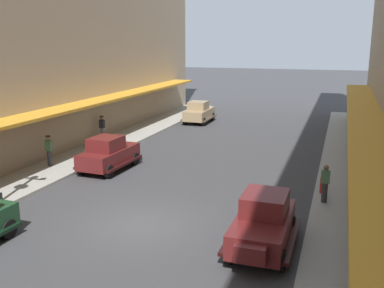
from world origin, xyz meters
name	(u,v)px	position (x,y,z in m)	size (l,w,h in m)	color
ground_plane	(141,224)	(0.00, 0.00, 0.00)	(200.00, 200.00, 0.00)	#38383A
sidewalk_right	(350,253)	(7.50, 0.00, 0.07)	(3.00, 60.00, 0.15)	#99968E
parked_car_0	(109,153)	(-4.77, 6.06, 0.94)	(2.28, 4.31, 1.84)	#591919
parked_car_1	(199,112)	(-4.57, 21.10, 0.94)	(2.17, 4.27, 1.84)	#997F5B
parked_car_2	(263,221)	(4.71, -0.38, 0.94)	(2.15, 4.26, 1.84)	#591919
fire_hydrant	(323,184)	(6.35, 5.47, 0.56)	(0.24, 0.24, 0.82)	#B21E19
pedestrian_0	(102,128)	(-8.52, 11.80, 1.01)	(0.36, 0.28, 1.67)	slate
pedestrian_1	(49,150)	(-7.94, 5.22, 1.01)	(0.36, 0.28, 1.67)	#2D2D33
pedestrian_2	(325,183)	(6.47, 4.28, 0.99)	(0.36, 0.24, 1.64)	#2D2D33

